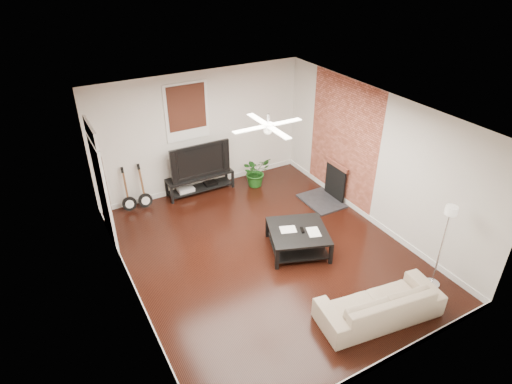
# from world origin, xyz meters

# --- Properties ---
(room) EXTENTS (5.01, 6.01, 2.81)m
(room) POSITION_xyz_m (0.00, 0.00, 1.40)
(room) COLOR black
(room) RESTS_ON ground
(brick_accent) EXTENTS (0.02, 2.20, 2.80)m
(brick_accent) POSITION_xyz_m (2.49, 1.00, 1.40)
(brick_accent) COLOR brown
(brick_accent) RESTS_ON floor
(fireplace) EXTENTS (0.80, 1.10, 0.92)m
(fireplace) POSITION_xyz_m (2.20, 1.00, 0.46)
(fireplace) COLOR black
(fireplace) RESTS_ON floor
(window_back) EXTENTS (1.00, 0.06, 1.30)m
(window_back) POSITION_xyz_m (-0.30, 2.97, 1.95)
(window_back) COLOR black
(window_back) RESTS_ON wall_back
(door_left) EXTENTS (0.08, 1.00, 2.50)m
(door_left) POSITION_xyz_m (-2.46, 1.90, 1.25)
(door_left) COLOR white
(door_left) RESTS_ON wall_left
(tv_stand) EXTENTS (1.58, 0.42, 0.44)m
(tv_stand) POSITION_xyz_m (-0.19, 2.78, 0.22)
(tv_stand) COLOR black
(tv_stand) RESTS_ON floor
(tv) EXTENTS (1.42, 0.19, 0.82)m
(tv) POSITION_xyz_m (-0.19, 2.80, 0.85)
(tv) COLOR black
(tv) RESTS_ON tv_stand
(coffee_table) EXTENTS (1.38, 1.38, 0.45)m
(coffee_table) POSITION_xyz_m (0.59, -0.19, 0.23)
(coffee_table) COLOR black
(coffee_table) RESTS_ON floor
(sofa) EXTENTS (2.06, 1.04, 0.58)m
(sofa) POSITION_xyz_m (0.74, -2.26, 0.29)
(sofa) COLOR tan
(sofa) RESTS_ON floor
(floor_lamp) EXTENTS (0.30, 0.30, 1.61)m
(floor_lamp) POSITION_xyz_m (2.09, -2.16, 0.81)
(floor_lamp) COLOR white
(floor_lamp) RESTS_ON floor
(potted_plant) EXTENTS (0.71, 0.63, 0.74)m
(potted_plant) POSITION_xyz_m (1.11, 2.42, 0.37)
(potted_plant) COLOR #1B5217
(potted_plant) RESTS_ON floor
(guitar_left) EXTENTS (0.34, 0.26, 1.02)m
(guitar_left) POSITION_xyz_m (-1.88, 2.75, 0.51)
(guitar_left) COLOR black
(guitar_left) RESTS_ON floor
(guitar_right) EXTENTS (0.32, 0.23, 1.02)m
(guitar_right) POSITION_xyz_m (-1.53, 2.72, 0.51)
(guitar_right) COLOR black
(guitar_right) RESTS_ON floor
(ceiling_fan) EXTENTS (1.24, 1.24, 0.32)m
(ceiling_fan) POSITION_xyz_m (0.00, 0.00, 2.60)
(ceiling_fan) COLOR white
(ceiling_fan) RESTS_ON ceiling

